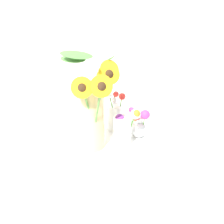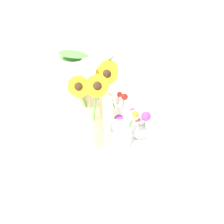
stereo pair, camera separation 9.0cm
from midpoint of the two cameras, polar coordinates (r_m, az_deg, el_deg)
The scene contains 6 objects.
ground_plane at distance 0.90m, azimuth 1.01°, elevation -12.29°, with size 6.00×6.00×0.00m, color silver.
serving_tray at distance 0.97m, azimuth -2.67°, elevation -8.24°, with size 0.43×0.43×0.02m.
mason_jar_sunflowers at distance 0.86m, azimuth -8.25°, elevation 0.14°, with size 0.23×0.23×0.41m.
vase_small_center at distance 0.90m, azimuth 0.31°, elevation -4.45°, with size 0.10×0.09×0.17m.
vase_bulb_right at distance 0.97m, azimuth 4.42°, elevation -3.30°, with size 0.08×0.08×0.14m.
vase_small_back at distance 1.02m, azimuth -1.88°, elevation -0.41°, with size 0.10×0.11×0.21m.
Camera 1 is at (-0.23, -0.69, 0.54)m, focal length 35.00 mm.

